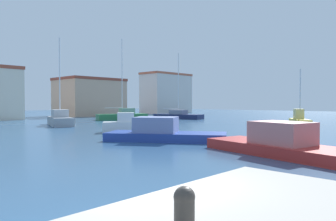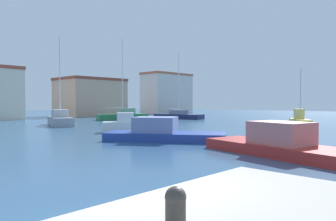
# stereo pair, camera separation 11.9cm
# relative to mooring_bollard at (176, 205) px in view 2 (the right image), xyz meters

# --- Properties ---
(water) EXTENTS (160.00, 160.00, 0.00)m
(water) POSITION_rel_mooring_bollard_xyz_m (16.01, 21.99, -1.34)
(water) COLOR #2D5175
(water) RESTS_ON ground
(mooring_bollard) EXTENTS (0.26, 0.26, 0.49)m
(mooring_bollard) POSITION_rel_mooring_bollard_xyz_m (0.00, 0.00, 0.00)
(mooring_bollard) COLOR #38332D
(mooring_bollard) RESTS_ON pier_quay
(sailboat_grey_distant_north) EXTENTS (4.05, 6.75, 9.86)m
(sailboat_grey_distant_north) POSITION_rel_mooring_bollard_xyz_m (14.69, 31.23, -0.66)
(sailboat_grey_distant_north) COLOR gray
(sailboat_grey_distant_north) RESTS_ON water
(sailboat_navy_outer_mooring) EXTENTS (4.06, 8.24, 10.33)m
(sailboat_navy_outer_mooring) POSITION_rel_mooring_bollard_xyz_m (34.88, 31.56, -0.81)
(sailboat_navy_outer_mooring) COLOR #19234C
(sailboat_navy_outer_mooring) RESTS_ON water
(sailboat_yellow_near_pier) EXTENTS (5.04, 4.09, 6.46)m
(sailboat_yellow_near_pier) POSITION_rel_mooring_bollard_xyz_m (34.95, 12.47, -0.76)
(sailboat_yellow_near_pier) COLOR gold
(sailboat_yellow_near_pier) RESTS_ON water
(motorboat_blue_far_right) EXTENTS (6.60, 8.15, 1.60)m
(motorboat_blue_far_right) POSITION_rel_mooring_bollard_xyz_m (12.45, 12.74, -0.78)
(motorboat_blue_far_right) COLOR #233D93
(motorboat_blue_far_right) RESTS_ON water
(motorboat_white_distant_east) EXTENTS (4.08, 3.73, 1.70)m
(motorboat_white_distant_east) POSITION_rel_mooring_bollard_xyz_m (14.61, 19.21, -0.73)
(motorboat_white_distant_east) COLOR white
(motorboat_white_distant_east) RESTS_ON water
(sailboat_green_behind_lamppost) EXTENTS (7.69, 4.32, 11.98)m
(sailboat_green_behind_lamppost) POSITION_rel_mooring_bollard_xyz_m (26.84, 35.38, -0.70)
(sailboat_green_behind_lamppost) COLOR #28703D
(sailboat_green_behind_lamppost) RESTS_ON water
(motorboat_red_mid_harbor) EXTENTS (4.28, 8.20, 1.63)m
(motorboat_red_mid_harbor) POSITION_rel_mooring_bollard_xyz_m (12.30, 4.44, -0.79)
(motorboat_red_mid_harbor) COLOR #B22823
(motorboat_red_mid_harbor) RESTS_ON water
(yacht_club) EXTENTS (11.67, 9.05, 7.25)m
(yacht_club) POSITION_rel_mooring_bollard_xyz_m (31.70, 51.94, 2.29)
(yacht_club) COLOR tan
(yacht_club) RESTS_ON ground
(harbor_office) EXTENTS (12.55, 6.32, 9.71)m
(harbor_office) POSITION_rel_mooring_bollard_xyz_m (53.83, 52.63, 3.52)
(harbor_office) COLOR beige
(harbor_office) RESTS_ON ground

